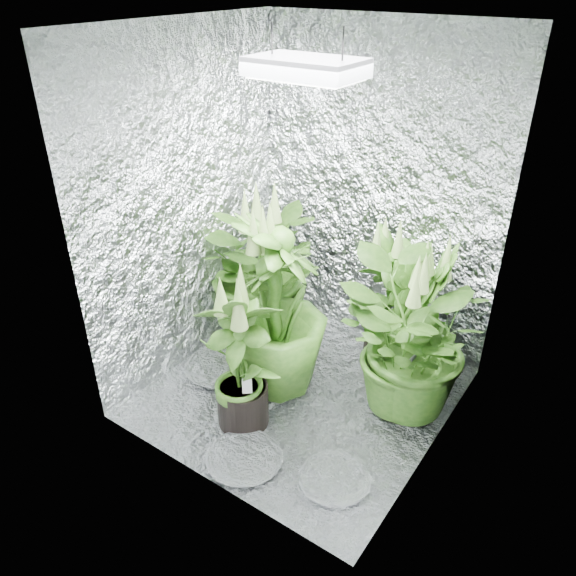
# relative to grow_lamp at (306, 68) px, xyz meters

# --- Properties ---
(ground) EXTENTS (1.60, 1.60, 0.00)m
(ground) POSITION_rel_grow_lamp_xyz_m (0.00, 0.00, -1.83)
(ground) COLOR silver
(ground) RESTS_ON ground
(walls) EXTENTS (1.62, 1.62, 2.00)m
(walls) POSITION_rel_grow_lamp_xyz_m (0.00, 0.00, -0.83)
(walls) COLOR silver
(walls) RESTS_ON ground
(ceiling) EXTENTS (1.60, 1.60, 0.01)m
(ceiling) POSITION_rel_grow_lamp_xyz_m (0.00, 0.00, 0.17)
(ceiling) COLOR silver
(ceiling) RESTS_ON walls
(grow_lamp) EXTENTS (0.50, 0.30, 0.22)m
(grow_lamp) POSITION_rel_grow_lamp_xyz_m (0.00, 0.00, 0.00)
(grow_lamp) COLOR gray
(grow_lamp) RESTS_ON ceiling
(plant_a) EXTENTS (0.91, 0.91, 1.08)m
(plant_a) POSITION_rel_grow_lamp_xyz_m (-0.54, 0.36, -1.31)
(plant_a) COLOR black
(plant_a) RESTS_ON ground
(plant_b) EXTENTS (0.58, 0.58, 0.95)m
(plant_b) POSITION_rel_grow_lamp_xyz_m (0.23, 0.61, -1.39)
(plant_b) COLOR black
(plant_b) RESTS_ON ground
(plant_c) EXTENTS (0.57, 0.57, 0.95)m
(plant_c) POSITION_rel_grow_lamp_xyz_m (0.46, 0.53, -1.39)
(plant_c) COLOR black
(plant_c) RESTS_ON ground
(plant_d) EXTENTS (0.84, 0.84, 1.15)m
(plant_d) POSITION_rel_grow_lamp_xyz_m (-0.17, -0.01, -1.29)
(plant_d) COLOR black
(plant_d) RESTS_ON ground
(plant_e) EXTENTS (1.06, 1.06, 0.97)m
(plant_e) POSITION_rel_grow_lamp_xyz_m (0.55, 0.20, -1.37)
(plant_e) COLOR black
(plant_e) RESTS_ON ground
(plant_f) EXTENTS (0.62, 0.62, 0.94)m
(plant_f) POSITION_rel_grow_lamp_xyz_m (-0.13, -0.38, -1.40)
(plant_f) COLOR black
(plant_f) RESTS_ON ground
(circulation_fan) EXTENTS (0.14, 0.32, 0.36)m
(circulation_fan) POSITION_rel_grow_lamp_xyz_m (0.60, 0.23, -1.67)
(circulation_fan) COLOR black
(circulation_fan) RESTS_ON ground
(plant_label) EXTENTS (0.06, 0.05, 0.08)m
(plant_label) POSITION_rel_grow_lamp_xyz_m (-0.07, -0.41, -1.53)
(plant_label) COLOR white
(plant_label) RESTS_ON plant_f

